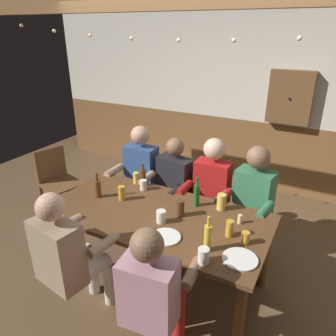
{
  "coord_description": "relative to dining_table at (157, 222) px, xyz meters",
  "views": [
    {
      "loc": [
        1.25,
        -2.19,
        2.28
      ],
      "look_at": [
        0.0,
        0.13,
        1.12
      ],
      "focal_mm": 34.23,
      "sensor_mm": 36.0,
      "label": 1
    }
  ],
  "objects": [
    {
      "name": "pint_glass_8",
      "position": [
        -0.35,
        0.33,
        0.14
      ],
      "size": [
        0.07,
        0.07,
        0.11
      ],
      "primitive_type": "cylinder",
      "color": "white",
      "rests_on": "dining_table"
    },
    {
      "name": "ground_plane",
      "position": [
        0.0,
        0.08,
        -0.66
      ],
      "size": [
        7.92,
        7.92,
        0.0
      ],
      "primitive_type": "plane",
      "color": "brown"
    },
    {
      "name": "table_candle",
      "position": [
        0.7,
        0.2,
        0.13
      ],
      "size": [
        0.04,
        0.04,
        0.08
      ],
      "primitive_type": "cylinder",
      "color": "#F9E08C",
      "rests_on": "dining_table"
    },
    {
      "name": "person_1",
      "position": [
        -0.24,
        0.72,
        -0.01
      ],
      "size": [
        0.59,
        0.56,
        1.19
      ],
      "rotation": [
        0.0,
        0.0,
        2.95
      ],
      "color": "black",
      "rests_on": "ground_plane"
    },
    {
      "name": "wall_dart_cabinet",
      "position": [
        0.66,
        2.4,
        0.76
      ],
      "size": [
        0.56,
        0.15,
        0.7
      ],
      "color": "brown"
    },
    {
      "name": "person_0",
      "position": [
        -0.67,
        0.72,
        0.03
      ],
      "size": [
        0.51,
        0.5,
        1.27
      ],
      "rotation": [
        0.0,
        0.0,
        3.14
      ],
      "color": "#2D4C84",
      "rests_on": "ground_plane"
    },
    {
      "name": "bottle_0",
      "position": [
        -0.4,
        0.41,
        0.19
      ],
      "size": [
        0.06,
        0.06,
        0.25
      ],
      "color": "#593314",
      "rests_on": "dining_table"
    },
    {
      "name": "pint_glass_3",
      "position": [
        -0.42,
        0.06,
        0.16
      ],
      "size": [
        0.07,
        0.07,
        0.14
      ],
      "primitive_type": "cylinder",
      "color": "gold",
      "rests_on": "dining_table"
    },
    {
      "name": "pint_glass_0",
      "position": [
        0.81,
        -0.06,
        0.14
      ],
      "size": [
        0.06,
        0.06,
        0.1
      ],
      "primitive_type": "cylinder",
      "color": "gold",
      "rests_on": "dining_table"
    },
    {
      "name": "bottle_3",
      "position": [
        0.26,
        0.29,
        0.21
      ],
      "size": [
        0.05,
        0.05,
        0.29
      ],
      "color": "#195923",
      "rests_on": "dining_table"
    },
    {
      "name": "person_4",
      "position": [
        -0.38,
        -0.72,
        0.01
      ],
      "size": [
        0.57,
        0.57,
        1.23
      ],
      "rotation": [
        0.0,
        0.0,
        -0.15
      ],
      "color": "#997F60",
      "rests_on": "ground_plane"
    },
    {
      "name": "person_5",
      "position": [
        0.39,
        -0.72,
        -0.0
      ],
      "size": [
        0.53,
        0.55,
        1.19
      ],
      "rotation": [
        0.0,
        0.0,
        0.11
      ],
      "color": "#B78493",
      "rests_on": "ground_plane"
    },
    {
      "name": "bottle_1",
      "position": [
        0.59,
        -0.27,
        0.21
      ],
      "size": [
        0.06,
        0.06,
        0.29
      ],
      "color": "gold",
      "rests_on": "dining_table"
    },
    {
      "name": "pint_glass_4",
      "position": [
        0.48,
        0.34,
        0.17
      ],
      "size": [
        0.08,
        0.08,
        0.15
      ],
      "primitive_type": "cylinder",
      "color": "#E5C64C",
      "rests_on": "dining_table"
    },
    {
      "name": "pint_glass_5",
      "position": [
        0.61,
        -0.41,
        0.15
      ],
      "size": [
        0.08,
        0.08,
        0.12
      ],
      "primitive_type": "cylinder",
      "color": "white",
      "rests_on": "dining_table"
    },
    {
      "name": "pint_glass_1",
      "position": [
        0.1,
        -0.1,
        0.15
      ],
      "size": [
        0.08,
        0.08,
        0.11
      ],
      "primitive_type": "cylinder",
      "color": "white",
      "rests_on": "dining_table"
    },
    {
      "name": "plate_1",
      "position": [
        0.24,
        -0.28,
        0.1
      ],
      "size": [
        0.24,
        0.24,
        0.01
      ],
      "primitive_type": "cylinder",
      "color": "white",
      "rests_on": "dining_table"
    },
    {
      "name": "back_wall_wainscot",
      "position": [
        0.0,
        2.53,
        -0.15
      ],
      "size": [
        6.6,
        0.12,
        1.02
      ],
      "primitive_type": "cube",
      "color": "brown",
      "rests_on": "ground_plane"
    },
    {
      "name": "back_wall_upper",
      "position": [
        0.0,
        2.53,
        1.13
      ],
      "size": [
        6.6,
        0.12,
        1.53
      ],
      "primitive_type": "cube",
      "color": "beige"
    },
    {
      "name": "person_2",
      "position": [
        0.22,
        0.72,
        0.03
      ],
      "size": [
        0.51,
        0.5,
        1.26
      ],
      "rotation": [
        0.0,
        0.0,
        3.16
      ],
      "color": "#AD1919",
      "rests_on": "ground_plane"
    },
    {
      "name": "pint_glass_6",
      "position": [
        0.68,
        -0.02,
        0.16
      ],
      "size": [
        0.06,
        0.06,
        0.14
      ],
      "primitive_type": "cylinder",
      "color": "gold",
      "rests_on": "dining_table"
    },
    {
      "name": "person_3",
      "position": [
        0.66,
        0.72,
        0.03
      ],
      "size": [
        0.54,
        0.57,
        1.25
      ],
      "rotation": [
        0.0,
        0.0,
        2.99
      ],
      "color": "#33724C",
      "rests_on": "ground_plane"
    },
    {
      "name": "bottle_2",
      "position": [
        -0.65,
        -0.0,
        0.19
      ],
      "size": [
        0.06,
        0.06,
        0.26
      ],
      "color": "#593314",
      "rests_on": "dining_table"
    },
    {
      "name": "string_lights",
      "position": [
        0.0,
        0.4,
        1.59
      ],
      "size": [
        4.66,
        0.04,
        0.21
      ],
      "color": "#F9EAB2"
    },
    {
      "name": "dining_table",
      "position": [
        0.0,
        0.0,
        0.0
      ],
      "size": [
        1.98,
        0.99,
        0.76
      ],
      "color": "brown",
      "rests_on": "ground_plane"
    },
    {
      "name": "pint_glass_7",
      "position": [
        -0.49,
        0.42,
        0.15
      ],
      "size": [
        0.06,
        0.06,
        0.12
      ],
      "primitive_type": "cylinder",
      "color": "#E5C64C",
      "rests_on": "dining_table"
    },
    {
      "name": "pint_glass_2",
      "position": [
        0.2,
        0.07,
        0.17
      ],
      "size": [
        0.07,
        0.07,
        0.15
      ],
      "primitive_type": "cylinder",
      "color": "#4C2D19",
      "rests_on": "dining_table"
    },
    {
      "name": "plate_0",
      "position": [
        0.84,
        -0.26,
        0.1
      ],
      "size": [
        0.26,
        0.26,
        0.01
      ],
      "primitive_type": "cylinder",
      "color": "white",
      "rests_on": "dining_table"
    },
    {
      "name": "chair_empty_near_right",
      "position": [
        -1.75,
        0.47,
        -0.19
      ],
      "size": [
        0.54,
        0.54,
        0.88
      ],
      "rotation": [
        0.0,
        0.0,
        -1.84
      ],
      "color": "brown",
      "rests_on": "ground_plane"
    }
  ]
}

